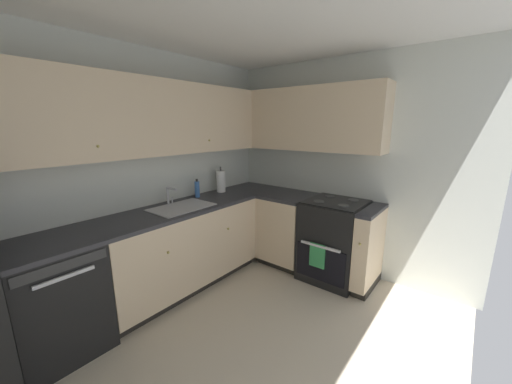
{
  "coord_description": "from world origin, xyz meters",
  "views": [
    {
      "loc": [
        -1.31,
        -1.25,
        1.7
      ],
      "look_at": [
        0.97,
        0.55,
        1.02
      ],
      "focal_mm": 20.09,
      "sensor_mm": 36.0,
      "label": 1
    }
  ],
  "objects": [
    {
      "name": "ground_plane",
      "position": [
        0.0,
        0.0,
        -0.01
      ],
      "size": [
        3.74,
        2.81,
        0.02
      ],
      "primitive_type": "cube",
      "color": "beige"
    },
    {
      "name": "wall_back",
      "position": [
        0.0,
        1.43,
        1.22
      ],
      "size": [
        3.84,
        0.05,
        2.43
      ],
      "primitive_type": "cube",
      "color": "silver",
      "rests_on": "ground_plane"
    },
    {
      "name": "wall_right",
      "position": [
        1.9,
        0.0,
        1.22
      ],
      "size": [
        0.05,
        2.91,
        2.43
      ],
      "primitive_type": "cube",
      "color": "silver",
      "rests_on": "ground_plane"
    },
    {
      "name": "dishwasher",
      "position": [
        -0.75,
        1.1,
        0.43
      ],
      "size": [
        0.6,
        0.63,
        0.85
      ],
      "color": "black",
      "rests_on": "ground_plane"
    },
    {
      "name": "lower_cabinets_back",
      "position": [
        0.41,
        1.11,
        0.43
      ],
      "size": [
        1.72,
        0.62,
        0.85
      ],
      "color": "beige",
      "rests_on": "ground_plane"
    },
    {
      "name": "countertop_back",
      "position": [
        0.41,
        1.1,
        0.87
      ],
      "size": [
        2.92,
        0.6,
        0.03
      ],
      "primitive_type": "cube",
      "color": "#2D2D33",
      "rests_on": "lower_cabinets_back"
    },
    {
      "name": "lower_cabinets_right",
      "position": [
        1.57,
        0.32,
        0.43
      ],
      "size": [
        0.62,
        1.34,
        0.85
      ],
      "color": "beige",
      "rests_on": "ground_plane"
    },
    {
      "name": "countertop_right",
      "position": [
        1.57,
        0.32,
        0.87
      ],
      "size": [
        0.6,
        1.34,
        0.03
      ],
      "color": "#2D2D33",
      "rests_on": "lower_cabinets_right"
    },
    {
      "name": "oven_range",
      "position": [
        1.59,
        -0.07,
        0.45
      ],
      "size": [
        0.68,
        0.62,
        1.04
      ],
      "color": "black",
      "rests_on": "ground_plane"
    },
    {
      "name": "upper_cabinets_back",
      "position": [
        0.25,
        1.24,
        1.77
      ],
      "size": [
        2.6,
        0.34,
        0.7
      ],
      "color": "beige"
    },
    {
      "name": "upper_cabinets_right",
      "position": [
        1.71,
        0.46,
        1.77
      ],
      "size": [
        0.32,
        1.89,
        0.7
      ],
      "color": "beige"
    },
    {
      "name": "sink",
      "position": [
        0.41,
        1.07,
        0.85
      ],
      "size": [
        0.6,
        0.4,
        0.1
      ],
      "color": "#B7B7BC",
      "rests_on": "countertop_back"
    },
    {
      "name": "faucet",
      "position": [
        0.42,
        1.28,
        1.0
      ],
      "size": [
        0.07,
        0.16,
        0.18
      ],
      "color": "silver",
      "rests_on": "countertop_back"
    },
    {
      "name": "soap_bottle",
      "position": [
        0.8,
        1.28,
        0.98
      ],
      "size": [
        0.06,
        0.06,
        0.21
      ],
      "color": "#3F72BF",
      "rests_on": "countertop_back"
    },
    {
      "name": "paper_towel_roll",
      "position": [
        1.16,
        1.26,
        1.02
      ],
      "size": [
        0.11,
        0.11,
        0.33
      ],
      "color": "white",
      "rests_on": "countertop_back"
    }
  ]
}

